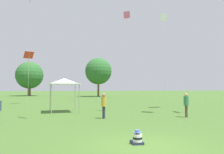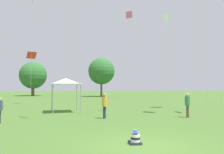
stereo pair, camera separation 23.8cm
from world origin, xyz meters
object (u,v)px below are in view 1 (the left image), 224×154
object	(u,v)px
person_standing_4	(186,103)
canopy_tent	(64,81)
distant_tree_0	(29,75)
distant_tree_1	(98,71)
person_standing_2	(104,104)
kite_1	(164,22)
kite_3	(127,18)
kite_9	(29,56)
person_standing_0	(104,100)
seated_toddler	(137,138)

from	to	relation	value
person_standing_4	canopy_tent	bearing A→B (deg)	-43.37
distant_tree_0	distant_tree_1	xyz separation A→B (m)	(17.60, -9.35, 0.76)
person_standing_2	kite_1	world-z (taller)	kite_1
distant_tree_0	distant_tree_1	bearing A→B (deg)	-27.98
person_standing_4	kite_3	bearing A→B (deg)	-102.51
canopy_tent	distant_tree_1	distance (m)	35.66
kite_9	distant_tree_0	bearing A→B (deg)	-60.15
distant_tree_0	distant_tree_1	distance (m)	19.95
canopy_tent	person_standing_0	bearing A→B (deg)	6.49
person_standing_4	person_standing_2	bearing A→B (deg)	-17.92
person_standing_0	canopy_tent	world-z (taller)	canopy_tent
seated_toddler	kite_9	world-z (taller)	kite_9
canopy_tent	distant_tree_0	distance (m)	44.35
kite_1	kite_9	bearing A→B (deg)	-2.20
distant_tree_1	person_standing_4	bearing A→B (deg)	-91.08
canopy_tent	kite_9	xyz separation A→B (m)	(-4.47, 11.25, 3.84)
distant_tree_0	person_standing_4	bearing A→B (deg)	-71.14
person_standing_0	person_standing_2	bearing A→B (deg)	-156.56
person_standing_4	kite_1	size ratio (longest dim) A/B	0.17
seated_toddler	kite_3	xyz separation A→B (m)	(7.08, 22.94, 12.59)
person_standing_4	distant_tree_0	size ratio (longest dim) A/B	0.19
distant_tree_1	distant_tree_0	bearing A→B (deg)	152.02
distant_tree_0	canopy_tent	bearing A→B (deg)	-79.50
seated_toddler	kite_3	distance (m)	27.11
person_standing_4	kite_3	size ratio (longest dim) A/B	0.13
person_standing_2	distant_tree_1	xyz separation A→B (m)	(6.90, 39.09, 5.39)
kite_3	kite_9	bearing A→B (deg)	81.54
kite_1	distant_tree_0	distance (m)	45.89
kite_1	kite_9	world-z (taller)	kite_1
canopy_tent	kite_9	world-z (taller)	kite_9
distant_tree_0	distant_tree_1	size ratio (longest dim) A/B	0.96
distant_tree_1	person_standing_0	bearing A→B (deg)	-99.74
seated_toddler	distant_tree_1	bearing A→B (deg)	87.48
person_standing_2	kite_9	distance (m)	18.53
person_standing_2	distant_tree_0	world-z (taller)	distant_tree_0
person_standing_2	person_standing_4	xyz separation A→B (m)	(6.15, -0.86, 0.02)
person_standing_0	kite_1	xyz separation A→B (m)	(7.37, 1.60, 8.75)
person_standing_0	kite_3	world-z (taller)	kite_3
person_standing_2	kite_9	world-z (taller)	kite_9
person_standing_4	distant_tree_0	distance (m)	52.31
canopy_tent	kite_3	world-z (taller)	kite_3
person_standing_4	distant_tree_1	distance (m)	40.32
person_standing_0	person_standing_4	world-z (taller)	person_standing_4
canopy_tent	kite_1	size ratio (longest dim) A/B	0.29
seated_toddler	canopy_tent	distance (m)	12.72
person_standing_0	kite_9	distance (m)	14.69
kite_1	kite_3	xyz separation A→B (m)	(-1.60, 8.69, 3.02)
person_standing_0	person_standing_2	world-z (taller)	person_standing_2
kite_9	person_standing_2	bearing A→B (deg)	137.19
person_standing_0	kite_9	size ratio (longest dim) A/B	0.24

